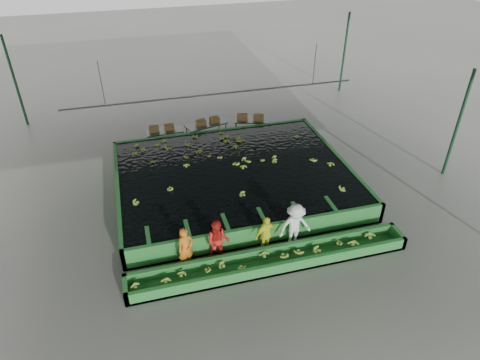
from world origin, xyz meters
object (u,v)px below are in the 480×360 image
object	(u,v)px
flotation_tank	(234,178)
worker_b	(218,242)
packing_table_right	(252,127)
sorting_trough	(271,261)
worker_d	(295,226)
box_stack_right	(250,120)
box_stack_mid	(208,123)
packing_table_mid	(206,132)
packing_table_left	(166,138)
box_stack_left	(162,130)
worker_a	(186,248)
worker_c	(266,235)

from	to	relation	value
flotation_tank	worker_b	size ratio (longest dim) A/B	5.89
packing_table_right	sorting_trough	bearing A→B (deg)	-102.85
worker_d	box_stack_right	xyz separation A→B (m)	(1.00, 8.96, -0.05)
box_stack_mid	packing_table_mid	bearing A→B (deg)	-168.85
worker_b	packing_table_left	bearing A→B (deg)	109.28
box_stack_left	worker_b	bearing A→B (deg)	-84.44
box_stack_right	packing_table_mid	bearing A→B (deg)	-179.08
flotation_tank	packing_table_right	size ratio (longest dim) A/B	5.27
sorting_trough	box_stack_left	world-z (taller)	box_stack_left
sorting_trough	worker_a	xyz separation A→B (m)	(-2.82, 0.80, 0.56)
box_stack_right	sorting_trough	bearing A→B (deg)	-102.32
flotation_tank	worker_c	distance (m)	4.31
packing_table_right	box_stack_mid	world-z (taller)	box_stack_mid
worker_a	box_stack_left	size ratio (longest dim) A/B	1.29
worker_b	box_stack_mid	xyz separation A→B (m)	(1.51, 8.94, 0.12)
flotation_tank	box_stack_mid	distance (m)	4.67
packing_table_mid	box_stack_right	xyz separation A→B (m)	(2.41, 0.04, 0.38)
flotation_tank	worker_c	bearing A→B (deg)	-89.52
packing_table_mid	box_stack_mid	xyz separation A→B (m)	(0.10, 0.02, 0.48)
box_stack_left	box_stack_right	world-z (taller)	box_stack_right
worker_c	packing_table_right	xyz separation A→B (m)	(2.19, 8.94, -0.33)
worker_b	box_stack_right	size ratio (longest dim) A/B	1.20
flotation_tank	box_stack_right	size ratio (longest dim) A/B	7.06
worker_d	packing_table_right	bearing A→B (deg)	81.54
sorting_trough	worker_d	world-z (taller)	worker_d
packing_table_right	box_stack_right	distance (m)	0.44
packing_table_right	worker_b	bearing A→B (deg)	-113.63
worker_b	sorting_trough	bearing A→B (deg)	-10.84
worker_d	box_stack_mid	distance (m)	9.04
worker_c	packing_table_mid	xyz separation A→B (m)	(-0.32, 8.92, -0.28)
flotation_tank	box_stack_right	world-z (taller)	box_stack_right
sorting_trough	worker_a	bearing A→B (deg)	164.16
worker_a	box_stack_mid	xyz separation A→B (m)	(2.64, 8.94, 0.16)
flotation_tank	packing_table_left	bearing A→B (deg)	117.85
packing_table_left	flotation_tank	bearing A→B (deg)	-62.15
flotation_tank	worker_d	world-z (taller)	worker_d
worker_a	box_stack_mid	distance (m)	9.32
box_stack_right	packing_table_right	bearing A→B (deg)	-13.52
worker_c	packing_table_mid	bearing A→B (deg)	73.14
box_stack_left	packing_table_right	bearing A→B (deg)	-0.57
worker_d	box_stack_right	distance (m)	9.01
flotation_tank	packing_table_mid	bearing A→B (deg)	93.46
box_stack_left	packing_table_mid	bearing A→B (deg)	-1.62
packing_table_mid	flotation_tank	bearing A→B (deg)	-86.54
box_stack_mid	box_stack_right	world-z (taller)	box_stack_mid
packing_table_mid	box_stack_right	size ratio (longest dim) A/B	1.50
flotation_tank	box_stack_left	bearing A→B (deg)	118.69
flotation_tank	worker_c	size ratio (longest dim) A/B	6.56
worker_c	box_stack_right	bearing A→B (deg)	57.94
worker_b	worker_c	world-z (taller)	worker_b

